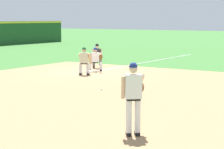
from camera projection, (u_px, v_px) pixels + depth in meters
The scene contains 9 objects.
ground_plane at pixel (89, 72), 23.85m from camera, with size 160.00×160.00×0.00m, color #3D7533.
infield_dirt_patch at pixel (103, 92), 17.41m from camera, with size 18.00×18.00×0.01m, color #A87F56.
foul_line_stripe at pixel (150, 62), 29.70m from camera, with size 14.06×0.10×0.00m, color white.
first_base_bag at pixel (89, 72), 23.84m from camera, with size 0.38×0.38×0.09m, color white.
baseball at pixel (101, 89), 17.91m from camera, with size 0.07×0.07×0.07m, color white.
pitcher at pixel (134, 94), 10.87m from camera, with size 0.85×0.56×1.86m.
first_baseman at pixel (96, 58), 24.23m from camera, with size 0.77×1.07×1.34m.
baserunner at pixel (84, 60), 22.68m from camera, with size 0.58×0.67×1.46m.
umpire at pixel (97, 55), 25.79m from camera, with size 0.65×0.68×1.46m.
Camera 1 is at (-19.19, -13.90, 2.94)m, focal length 70.00 mm.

